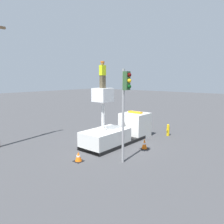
# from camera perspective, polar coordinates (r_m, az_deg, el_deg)

# --- Properties ---
(ground_plane) EXTENTS (120.00, 120.00, 0.00)m
(ground_plane) POSITION_cam_1_polar(r_m,az_deg,el_deg) (16.29, 0.62, -8.30)
(ground_plane) COLOR #424244
(bucket_truck) EXTENTS (6.42, 2.06, 4.14)m
(bucket_truck) POSITION_cam_1_polar(r_m,az_deg,el_deg) (16.49, 1.89, -4.96)
(bucket_truck) COLOR black
(bucket_truck) RESTS_ON ground
(worker) EXTENTS (0.40, 0.26, 1.75)m
(worker) POSITION_cam_1_polar(r_m,az_deg,el_deg) (14.62, -2.47, 9.70)
(worker) COLOR brown
(worker) RESTS_ON bucket_truck
(traffic_light_pole) EXTENTS (0.34, 0.57, 5.32)m
(traffic_light_pole) POSITION_cam_1_polar(r_m,az_deg,el_deg) (12.00, 3.49, 3.83)
(traffic_light_pole) COLOR gray
(traffic_light_pole) RESTS_ON ground
(fire_hydrant) EXTENTS (0.48, 0.24, 1.00)m
(fire_hydrant) POSITION_cam_1_polar(r_m,az_deg,el_deg) (18.93, 14.42, -4.59)
(fire_hydrant) COLOR gold
(fire_hydrant) RESTS_ON ground
(traffic_cone_rear) EXTENTS (0.51, 0.51, 0.58)m
(traffic_cone_rear) POSITION_cam_1_polar(r_m,az_deg,el_deg) (13.12, -8.77, -11.49)
(traffic_cone_rear) COLOR black
(traffic_cone_rear) RESTS_ON ground
(traffic_cone_curbside) EXTENTS (0.47, 0.47, 0.70)m
(traffic_cone_curbside) POSITION_cam_1_polar(r_m,az_deg,el_deg) (15.25, 8.47, -8.31)
(traffic_cone_curbside) COLOR black
(traffic_cone_curbside) RESTS_ON ground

